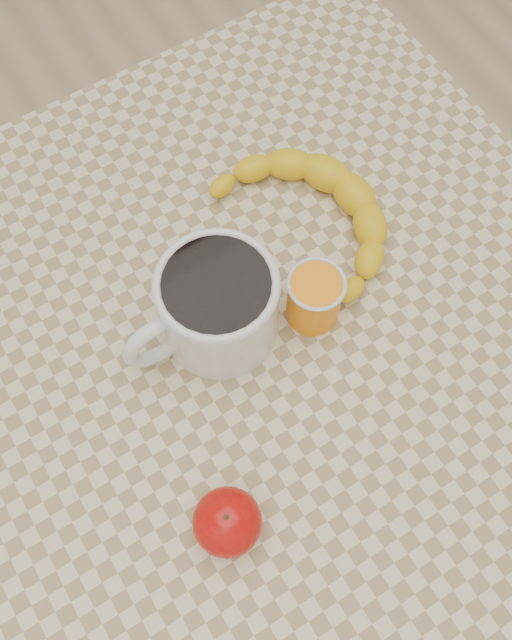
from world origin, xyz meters
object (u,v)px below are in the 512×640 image
apple (227,522)px  banana (313,215)px  orange_juice_glass (314,298)px  coffee_mug (215,305)px  table (256,355)px

apple → banana: bearing=43.3°
apple → banana: apple is taller
orange_juice_glass → banana: (0.06, 0.09, -0.02)m
banana → orange_juice_glass: bearing=-128.2°
orange_juice_glass → coffee_mug: bearing=158.3°
apple → banana: size_ratio=0.24×
table → banana: 0.18m
table → orange_juice_glass: bearing=-15.4°
table → coffee_mug: coffee_mug is taller
table → coffee_mug: bearing=148.6°
table → banana: banana is taller
table → banana: size_ratio=2.88×
table → orange_juice_glass: size_ratio=11.05×
orange_juice_glass → apple: bearing=-142.8°
orange_juice_glass → apple: size_ratio=1.10×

